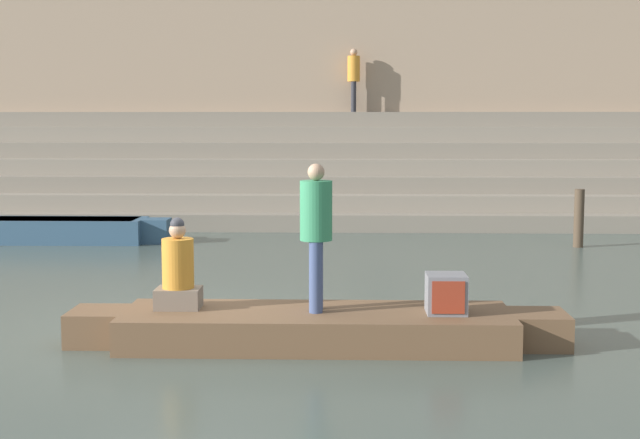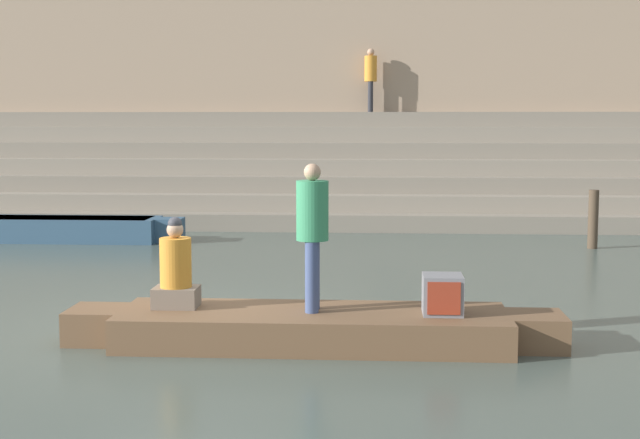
% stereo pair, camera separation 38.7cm
% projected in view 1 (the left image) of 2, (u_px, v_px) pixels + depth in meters
% --- Properties ---
extents(ground_plane, '(120.00, 120.00, 0.00)m').
position_uv_depth(ground_plane, '(188.00, 331.00, 10.65)').
color(ground_plane, '#47544C').
extents(ghat_steps, '(36.00, 4.11, 2.73)m').
position_uv_depth(ghat_steps, '(271.00, 181.00, 22.52)').
color(ghat_steps, gray).
rests_on(ghat_steps, ground).
extents(back_wall, '(34.20, 1.28, 7.99)m').
position_uv_depth(back_wall, '(277.00, 66.00, 24.24)').
color(back_wall, tan).
rests_on(back_wall, ground).
extents(rowboat_main, '(5.57, 1.41, 0.38)m').
position_uv_depth(rowboat_main, '(317.00, 326.00, 9.99)').
color(rowboat_main, brown).
rests_on(rowboat_main, ground).
extents(person_standing, '(0.36, 0.36, 1.65)m').
position_uv_depth(person_standing, '(316.00, 227.00, 9.89)').
color(person_standing, '#3D4C75').
rests_on(person_standing, rowboat_main).
extents(person_rowing, '(0.50, 0.40, 1.04)m').
position_uv_depth(person_rowing, '(178.00, 273.00, 10.09)').
color(person_rowing, '#756656').
rests_on(person_rowing, rowboat_main).
extents(tv_set, '(0.44, 0.45, 0.44)m').
position_uv_depth(tv_set, '(446.00, 294.00, 9.85)').
color(tv_set, slate).
rests_on(tv_set, rowboat_main).
extents(moored_boat_shore, '(4.79, 1.03, 0.49)m').
position_uv_depth(moored_boat_shore, '(54.00, 230.00, 18.37)').
color(moored_boat_shore, '#33516B').
rests_on(moored_boat_shore, ground).
extents(mooring_post, '(0.20, 0.20, 1.16)m').
position_uv_depth(mooring_post, '(579.00, 218.00, 17.64)').
color(mooring_post, '#473828').
rests_on(mooring_post, ground).
extents(person_on_steps, '(0.32, 0.32, 1.65)m').
position_uv_depth(person_on_steps, '(354.00, 76.00, 23.33)').
color(person_on_steps, '#28282D').
rests_on(person_on_steps, ghat_steps).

